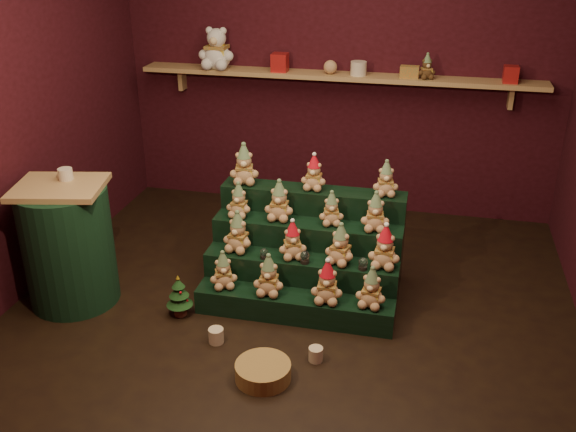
% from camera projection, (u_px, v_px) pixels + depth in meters
% --- Properties ---
extents(ground, '(4.00, 4.00, 0.00)m').
position_uv_depth(ground, '(290.00, 314.00, 4.58)').
color(ground, black).
rests_on(ground, ground).
extents(back_wall, '(4.00, 0.10, 2.80)m').
position_uv_depth(back_wall, '(341.00, 61.00, 5.81)').
color(back_wall, black).
rests_on(back_wall, ground).
extents(front_wall, '(4.00, 0.10, 2.80)m').
position_uv_depth(front_wall, '(158.00, 294.00, 2.18)').
color(front_wall, black).
rests_on(front_wall, ground).
extents(left_wall, '(0.10, 4.00, 2.80)m').
position_uv_depth(left_wall, '(1.00, 105.00, 4.41)').
color(left_wall, black).
rests_on(left_wall, ground).
extents(back_shelf, '(3.60, 0.26, 0.24)m').
position_uv_depth(back_shelf, '(337.00, 77.00, 5.70)').
color(back_shelf, '#A78453').
rests_on(back_shelf, ground).
extents(riser_tier_front, '(1.40, 0.22, 0.18)m').
position_uv_depth(riser_tier_front, '(294.00, 307.00, 4.50)').
color(riser_tier_front, black).
rests_on(riser_tier_front, ground).
extents(riser_tier_midfront, '(1.40, 0.22, 0.36)m').
position_uv_depth(riser_tier_midfront, '(301.00, 280.00, 4.65)').
color(riser_tier_midfront, black).
rests_on(riser_tier_midfront, ground).
extents(riser_tier_midback, '(1.40, 0.22, 0.54)m').
position_uv_depth(riser_tier_midback, '(307.00, 255.00, 4.81)').
color(riser_tier_midback, black).
rests_on(riser_tier_midback, ground).
extents(riser_tier_back, '(1.40, 0.22, 0.72)m').
position_uv_depth(riser_tier_back, '(313.00, 232.00, 4.97)').
color(riser_tier_back, black).
rests_on(riser_tier_back, ground).
extents(teddy_0, '(0.25, 0.24, 0.27)m').
position_uv_depth(teddy_0, '(223.00, 270.00, 4.52)').
color(teddy_0, tan).
rests_on(teddy_0, riser_tier_front).
extents(teddy_1, '(0.22, 0.20, 0.30)m').
position_uv_depth(teddy_1, '(269.00, 275.00, 4.43)').
color(teddy_1, tan).
rests_on(teddy_1, riser_tier_front).
extents(teddy_2, '(0.23, 0.21, 0.30)m').
position_uv_depth(teddy_2, '(327.00, 282.00, 4.34)').
color(teddy_2, tan).
rests_on(teddy_2, riser_tier_front).
extents(teddy_3, '(0.23, 0.21, 0.29)m').
position_uv_depth(teddy_3, '(372.00, 287.00, 4.29)').
color(teddy_3, tan).
rests_on(teddy_3, riser_tier_front).
extents(teddy_4, '(0.24, 0.23, 0.30)m').
position_uv_depth(teddy_4, '(238.00, 232.00, 4.63)').
color(teddy_4, tan).
rests_on(teddy_4, riser_tier_midfront).
extents(teddy_5, '(0.25, 0.24, 0.28)m').
position_uv_depth(teddy_5, '(292.00, 240.00, 4.54)').
color(teddy_5, tan).
rests_on(teddy_5, riser_tier_midfront).
extents(teddy_6, '(0.26, 0.24, 0.30)m').
position_uv_depth(teddy_6, '(341.00, 244.00, 4.46)').
color(teddy_6, tan).
rests_on(teddy_6, riser_tier_midfront).
extents(teddy_7, '(0.24, 0.22, 0.31)m').
position_uv_depth(teddy_7, '(385.00, 247.00, 4.41)').
color(teddy_7, tan).
rests_on(teddy_7, riser_tier_midfront).
extents(teddy_8, '(0.20, 0.18, 0.26)m').
position_uv_depth(teddy_8, '(239.00, 200.00, 4.75)').
color(teddy_8, tan).
rests_on(teddy_8, riser_tier_midback).
extents(teddy_9, '(0.22, 0.20, 0.30)m').
position_uv_depth(teddy_9, '(279.00, 200.00, 4.69)').
color(teddy_9, tan).
rests_on(teddy_9, riser_tier_midback).
extents(teddy_10, '(0.21, 0.20, 0.25)m').
position_uv_depth(teddy_10, '(331.00, 208.00, 4.63)').
color(teddy_10, tan).
rests_on(teddy_10, riser_tier_midback).
extents(teddy_11, '(0.22, 0.20, 0.28)m').
position_uv_depth(teddy_11, '(375.00, 212.00, 4.53)').
color(teddy_11, tan).
rests_on(teddy_11, riser_tier_midback).
extents(teddy_12, '(0.26, 0.24, 0.31)m').
position_uv_depth(teddy_12, '(244.00, 164.00, 4.86)').
color(teddy_12, tan).
rests_on(teddy_12, riser_tier_back).
extents(teddy_13, '(0.19, 0.18, 0.26)m').
position_uv_depth(teddy_13, '(314.00, 173.00, 4.76)').
color(teddy_13, tan).
rests_on(teddy_13, riser_tier_back).
extents(teddy_14, '(0.22, 0.20, 0.26)m').
position_uv_depth(teddy_14, '(386.00, 178.00, 4.66)').
color(teddy_14, tan).
rests_on(teddy_14, riser_tier_back).
extents(snow_globe_a, '(0.06, 0.06, 0.08)m').
position_uv_depth(snow_globe_a, '(264.00, 254.00, 4.56)').
color(snow_globe_a, black).
rests_on(snow_globe_a, riser_tier_midfront).
extents(snow_globe_b, '(0.07, 0.07, 0.09)m').
position_uv_depth(snow_globe_b, '(305.00, 257.00, 4.50)').
color(snow_globe_b, black).
rests_on(snow_globe_b, riser_tier_midfront).
extents(snow_globe_c, '(0.07, 0.07, 0.09)m').
position_uv_depth(snow_globe_c, '(363.00, 264.00, 4.42)').
color(snow_globe_c, black).
rests_on(snow_globe_c, riser_tier_midfront).
extents(side_table, '(0.69, 0.64, 0.91)m').
position_uv_depth(side_table, '(68.00, 245.00, 4.57)').
color(side_table, '#A78453').
rests_on(side_table, ground).
extents(table_ornament, '(0.10, 0.10, 0.08)m').
position_uv_depth(table_ornament, '(65.00, 174.00, 4.45)').
color(table_ornament, beige).
rests_on(table_ornament, side_table).
extents(mini_christmas_tree, '(0.19, 0.19, 0.32)m').
position_uv_depth(mini_christmas_tree, '(179.00, 296.00, 4.51)').
color(mini_christmas_tree, '#4C261B').
rests_on(mini_christmas_tree, ground).
extents(mug_left, '(0.10, 0.10, 0.10)m').
position_uv_depth(mug_left, '(216.00, 336.00, 4.25)').
color(mug_left, beige).
rests_on(mug_left, ground).
extents(mug_right, '(0.09, 0.09, 0.09)m').
position_uv_depth(mug_right, '(316.00, 354.00, 4.08)').
color(mug_right, beige).
rests_on(mug_right, ground).
extents(wicker_basket, '(0.40, 0.40, 0.11)m').
position_uv_depth(wicker_basket, '(263.00, 371.00, 3.91)').
color(wicker_basket, olive).
rests_on(wicker_basket, ground).
extents(white_bear, '(0.34, 0.31, 0.47)m').
position_uv_depth(white_bear, '(217.00, 43.00, 5.78)').
color(white_bear, white).
rests_on(white_bear, back_shelf).
extents(brown_bear, '(0.19, 0.18, 0.21)m').
position_uv_depth(brown_bear, '(427.00, 67.00, 5.45)').
color(brown_bear, '#4B3219').
rests_on(brown_bear, back_shelf).
extents(gift_tin_red_a, '(0.14, 0.14, 0.16)m').
position_uv_depth(gift_tin_red_a, '(280.00, 62.00, 5.74)').
color(gift_tin_red_a, '#B01C1B').
rests_on(gift_tin_red_a, back_shelf).
extents(gift_tin_cream, '(0.14, 0.14, 0.12)m').
position_uv_depth(gift_tin_cream, '(358.00, 68.00, 5.60)').
color(gift_tin_cream, beige).
rests_on(gift_tin_cream, back_shelf).
extents(gift_tin_red_b, '(0.12, 0.12, 0.14)m').
position_uv_depth(gift_tin_red_b, '(511.00, 74.00, 5.34)').
color(gift_tin_red_b, '#B01C1B').
rests_on(gift_tin_red_b, back_shelf).
extents(shelf_plush_ball, '(0.12, 0.12, 0.12)m').
position_uv_depth(shelf_plush_ball, '(330.00, 67.00, 5.65)').
color(shelf_plush_ball, tan).
rests_on(shelf_plush_ball, back_shelf).
extents(scarf_gift_box, '(0.16, 0.10, 0.10)m').
position_uv_depth(scarf_gift_box, '(409.00, 72.00, 5.51)').
color(scarf_gift_box, '#C35A1B').
rests_on(scarf_gift_box, back_shelf).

